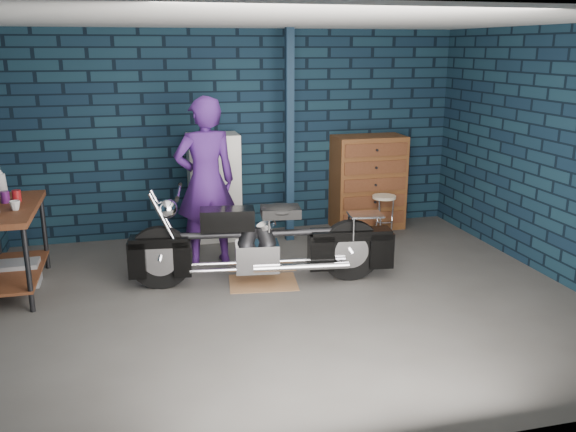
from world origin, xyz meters
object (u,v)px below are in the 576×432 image
Objects in this scene: locker at (214,187)px; shop_stool at (383,216)px; person at (206,182)px; tool_chest at (368,182)px; workbench at (11,249)px; motorcycle at (263,236)px; storage_bin at (19,274)px.

shop_stool is at bearing -12.33° from locker.
person reaches higher than tool_chest.
motorcycle reaches higher than workbench.
workbench is 2.60m from motorcycle.
storage_bin is at bearing 81.53° from workbench.
person reaches higher than storage_bin.
workbench is 2.63m from locker.
person is (2.07, 0.36, 0.52)m from workbench.
motorcycle is 2.29m from shop_stool.
locker is at bearing 29.07° from workbench.
locker is at bearing 106.55° from motorcycle.
storage_bin is 4.51m from shop_stool.
workbench is 0.72× the size of person.
workbench is 4.55m from shop_stool.
person is at bearing 128.71° from motorcycle.
person is (-0.49, 0.81, 0.45)m from motorcycle.
person is 3.44× the size of shop_stool.
person reaches higher than motorcycle.
locker is 1.08× the size of tool_chest.
locker is 2.15m from tool_chest.
motorcycle is 1.23× the size of person.
workbench is 0.35m from storage_bin.
shop_stool is at bearing 40.43° from motorcycle.
shop_stool is at bearing 8.41° from storage_bin.
storage_bin is (-2.05, -0.22, -0.85)m from person.
locker is 2.28m from shop_stool.
motorcycle is at bearing -12.93° from storage_bin.
motorcycle is 2.54m from tool_chest.
person is at bearing 9.78° from workbench.
motorcycle is 1.72× the size of locker.
motorcycle is 1.75m from locker.
person reaches higher than workbench.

